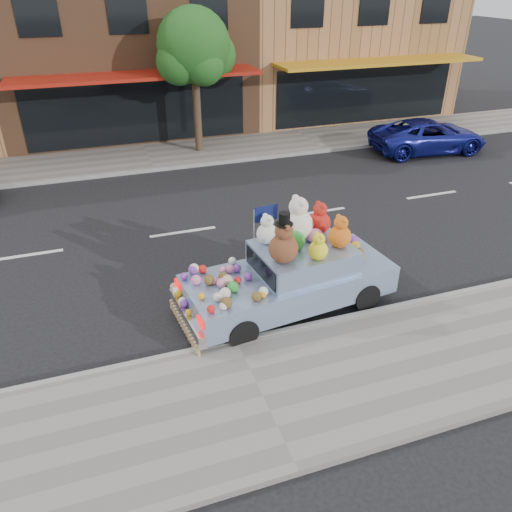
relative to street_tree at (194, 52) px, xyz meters
name	(u,v)px	position (x,y,z in m)	size (l,w,h in m)	color
ground	(183,232)	(-2.03, -6.55, -3.69)	(120.00, 120.00, 0.00)	black
near_sidewalk	(263,399)	(-2.03, -13.05, -3.63)	(60.00, 3.00, 0.12)	gray
far_sidewalk	(148,157)	(-2.03, -0.05, -3.63)	(60.00, 3.00, 0.12)	gray
near_kerb	(236,343)	(-2.03, -11.55, -3.63)	(60.00, 0.12, 0.13)	gray
far_kerb	(154,170)	(-2.03, -1.55, -3.63)	(60.00, 0.12, 0.13)	gray
storefront_mid	(121,38)	(-2.03, 5.42, -0.05)	(10.00, 9.80, 7.30)	brown
storefront_right	(329,31)	(7.97, 5.42, -0.05)	(10.00, 9.80, 7.30)	#A46E45
street_tree	(194,52)	(0.00, 0.00, 0.00)	(3.00, 2.70, 5.22)	#38281C
car_blue	(428,136)	(8.44, -2.76, -3.07)	(2.07, 4.49, 1.25)	navy
art_car	(291,272)	(-0.57, -10.64, -2.87)	(4.65, 2.22, 2.37)	black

